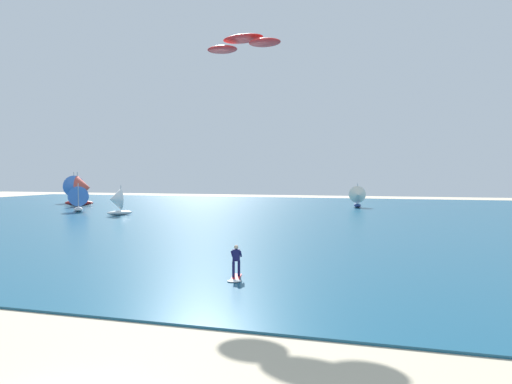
% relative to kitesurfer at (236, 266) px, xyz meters
% --- Properties ---
extents(ocean, '(160.00, 90.00, 0.10)m').
position_rel_kitesurfer_xyz_m(ocean, '(0.63, 37.60, -0.65)').
color(ocean, navy).
rests_on(ocean, ground).
extents(kitesurfer, '(0.98, 2.03, 1.67)m').
position_rel_kitesurfer_xyz_m(kitesurfer, '(0.00, 0.00, 0.00)').
color(kitesurfer, red).
rests_on(kitesurfer, ocean).
extents(kite, '(6.13, 3.29, 0.89)m').
position_rel_kitesurfer_xyz_m(kite, '(-2.66, 9.54, 13.94)').
color(kite, red).
extents(sailboat_far_right, '(5.03, 4.45, 5.65)m').
position_rel_kitesurfer_xyz_m(sailboat_far_right, '(-42.42, 45.16, 1.98)').
color(sailboat_far_right, maroon).
rests_on(sailboat_far_right, ocean).
extents(sailboat_anchored_offshore, '(5.09, 4.83, 5.66)m').
position_rel_kitesurfer_xyz_m(sailboat_anchored_offshore, '(-48.73, 51.48, 1.99)').
color(sailboat_anchored_offshore, silver).
rests_on(sailboat_anchored_offshore, ocean).
extents(sailboat_center_horizon, '(3.38, 3.41, 3.85)m').
position_rel_kitesurfer_xyz_m(sailboat_center_horizon, '(-26.46, 30.30, 1.16)').
color(sailboat_center_horizon, white).
rests_on(sailboat_center_horizon, ocean).
extents(sailboat_mid_left, '(2.93, 3.38, 3.83)m').
position_rel_kitesurfer_xyz_m(sailboat_mid_left, '(2.41, 53.53, 1.15)').
color(sailboat_mid_left, navy).
rests_on(sailboat_mid_left, ocean).
extents(sailboat_outermost, '(3.40, 3.61, 4.01)m').
position_rel_kitesurfer_xyz_m(sailboat_outermost, '(-35.44, 34.70, 1.24)').
color(sailboat_outermost, silver).
rests_on(sailboat_outermost, ocean).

